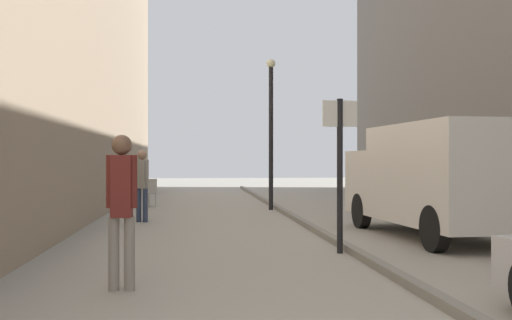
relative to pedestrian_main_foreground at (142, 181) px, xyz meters
name	(u,v)px	position (x,y,z in m)	size (l,w,h in m)	color
ground_plane	(240,228)	(2.37, -1.56, -1.05)	(80.00, 80.00, 0.00)	gray
kerb_strip	(307,224)	(3.95, -1.56, -0.99)	(0.16, 40.00, 0.12)	slate
pedestrian_main_foreground	(142,181)	(0.00, 0.00, 0.00)	(0.34, 0.28, 1.82)	#2D3851
pedestrian_mid_block	(122,201)	(0.45, -8.22, 0.03)	(0.37, 0.24, 1.87)	gray
delivery_van	(434,177)	(6.15, -3.76, 0.18)	(2.29, 5.47, 2.27)	silver
street_sign_post	(340,161)	(3.76, -5.60, 0.50)	(0.60, 0.10, 2.60)	black
lamp_post	(271,124)	(3.72, 3.42, 1.67)	(0.28, 0.28, 4.76)	black
cafe_chair_near_window	(149,191)	(-0.19, 5.07, -0.50)	(0.62, 0.62, 0.94)	#B7B2A8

